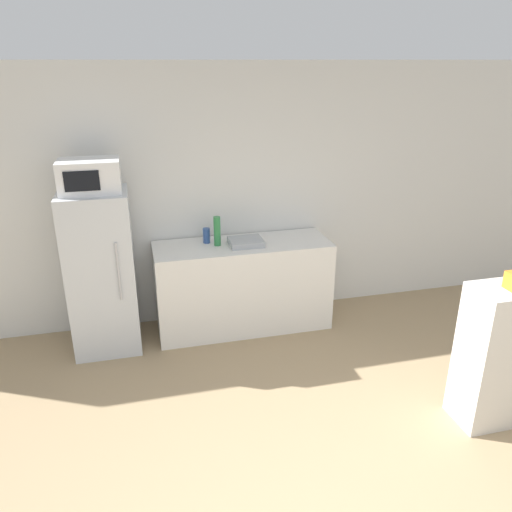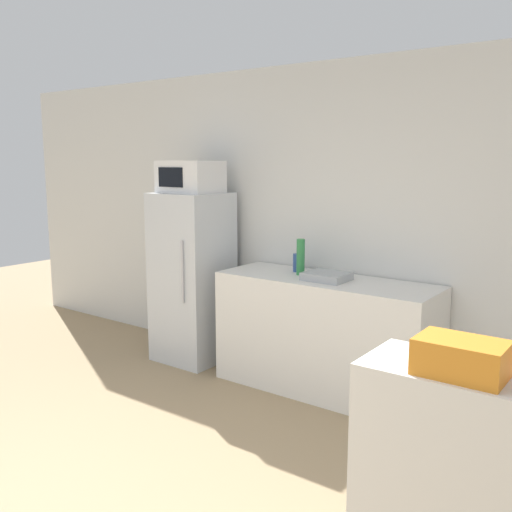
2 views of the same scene
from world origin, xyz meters
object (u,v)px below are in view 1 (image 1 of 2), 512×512
(refrigerator, at_px, (102,273))
(microwave, at_px, (90,176))
(bottle_tall, at_px, (217,231))
(bottle_short, at_px, (206,236))

(refrigerator, xyz_separation_m, microwave, (-0.00, -0.00, 0.91))
(bottle_tall, bearing_deg, microwave, -175.89)
(refrigerator, height_order, bottle_tall, refrigerator)
(bottle_tall, height_order, bottle_short, bottle_tall)
(microwave, xyz_separation_m, bottle_tall, (1.10, 0.08, -0.62))
(bottle_short, bearing_deg, refrigerator, -170.22)
(microwave, distance_m, bottle_tall, 1.27)
(refrigerator, relative_size, bottle_short, 10.26)
(refrigerator, xyz_separation_m, bottle_short, (1.01, 0.17, 0.22))
(refrigerator, xyz_separation_m, bottle_tall, (1.10, 0.08, 0.29))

